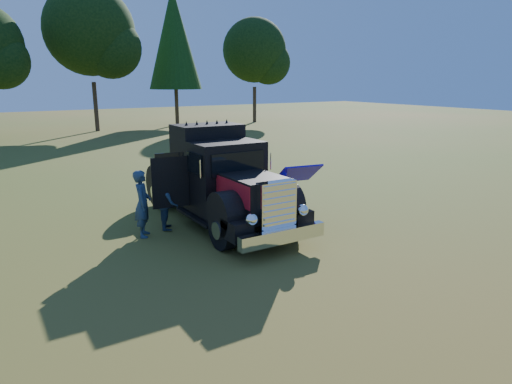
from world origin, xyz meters
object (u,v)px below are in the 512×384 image
object	(u,v)px
spectator_near	(143,204)
spectator_far	(168,203)
diamond_t_truck	(221,183)
hotrod_coupe	(261,193)

from	to	relation	value
spectator_near	spectator_far	size ratio (longest dim) A/B	1.23
diamond_t_truck	spectator_near	xyz separation A→B (m)	(-2.46, 0.06, -0.32)
hotrod_coupe	spectator_near	size ratio (longest dim) A/B	2.16
hotrod_coupe	spectator_far	bearing A→B (deg)	-177.64
spectator_near	spectator_far	xyz separation A→B (m)	(0.87, 0.29, -0.18)
diamond_t_truck	hotrod_coupe	world-z (taller)	diamond_t_truck
spectator_near	hotrod_coupe	bearing A→B (deg)	-60.79
diamond_t_truck	spectator_far	distance (m)	1.70
diamond_t_truck	spectator_near	distance (m)	2.48
spectator_far	hotrod_coupe	bearing A→B (deg)	-64.66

